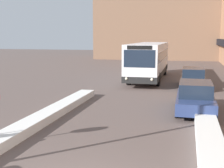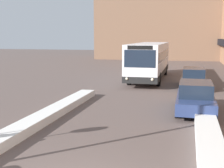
# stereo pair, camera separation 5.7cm
# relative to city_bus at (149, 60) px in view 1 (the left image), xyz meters

# --- Properties ---
(building_backdrop_far) EXTENTS (26.00, 8.00, 19.34)m
(building_backdrop_far) POSITION_rel_city_bus_xyz_m (0.64, 27.06, 7.89)
(building_backdrop_far) COLOR brown
(building_backdrop_far) RESTS_ON ground_plane
(snow_bank_left) EXTENTS (0.90, 14.19, 0.39)m
(snow_bank_left) POSITION_rel_city_bus_xyz_m (-2.96, -15.88, -1.59)
(snow_bank_left) COLOR silver
(snow_bank_left) RESTS_ON ground_plane
(snow_bank_right) EXTENTS (0.90, 9.64, 0.46)m
(snow_bank_right) POSITION_rel_city_bus_xyz_m (4.24, -16.40, -1.55)
(snow_bank_right) COLOR silver
(snow_bank_right) RESTS_ON ground_plane
(city_bus) EXTENTS (2.64, 11.82, 3.28)m
(city_bus) POSITION_rel_city_bus_xyz_m (0.00, 0.00, 0.00)
(city_bus) COLOR silver
(city_bus) RESTS_ON ground_plane
(parked_car_front) EXTENTS (1.91, 4.71, 1.55)m
(parked_car_front) POSITION_rel_city_bus_xyz_m (3.84, -11.69, -1.01)
(parked_car_front) COLOR navy
(parked_car_front) RESTS_ON ground_plane
(parked_car_back) EXTENTS (1.85, 4.80, 1.50)m
(parked_car_back) POSITION_rel_city_bus_xyz_m (3.84, -3.69, -1.04)
(parked_car_back) COLOR #38383D
(parked_car_back) RESTS_ON ground_plane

